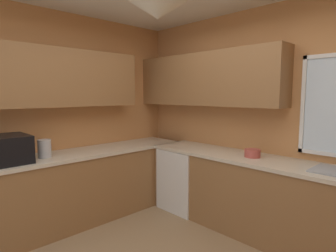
% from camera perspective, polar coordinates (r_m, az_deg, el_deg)
% --- Properties ---
extents(room_shell, '(4.05, 3.65, 2.70)m').
position_cam_1_polar(room_shell, '(2.75, 0.68, 10.10)').
color(room_shell, '#C6844C').
rests_on(room_shell, ground_plane).
extents(counter_run_left, '(0.65, 3.26, 0.89)m').
position_cam_1_polar(counter_run_left, '(3.73, -19.64, -12.02)').
color(counter_run_left, olive).
rests_on(counter_run_left, ground_plane).
extents(counter_run_back, '(3.14, 0.65, 0.89)m').
position_cam_1_polar(counter_run_back, '(3.40, 19.83, -13.85)').
color(counter_run_back, olive).
rests_on(counter_run_back, ground_plane).
extents(dishwasher, '(0.60, 0.60, 0.84)m').
position_cam_1_polar(dishwasher, '(4.03, 3.76, -10.61)').
color(dishwasher, white).
rests_on(dishwasher, ground_plane).
extents(microwave, '(0.48, 0.36, 0.29)m').
position_cam_1_polar(microwave, '(3.39, -29.61, -4.08)').
color(microwave, black).
rests_on(microwave, counter_run_left).
extents(kettle, '(0.14, 0.14, 0.21)m').
position_cam_1_polar(kettle, '(3.48, -23.86, -4.23)').
color(kettle, '#B7B7BC').
rests_on(kettle, counter_run_left).
extents(bowl, '(0.18, 0.18, 0.09)m').
position_cam_1_polar(bowl, '(3.36, 16.82, -5.32)').
color(bowl, '#B74C42').
rests_on(bowl, counter_run_back).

